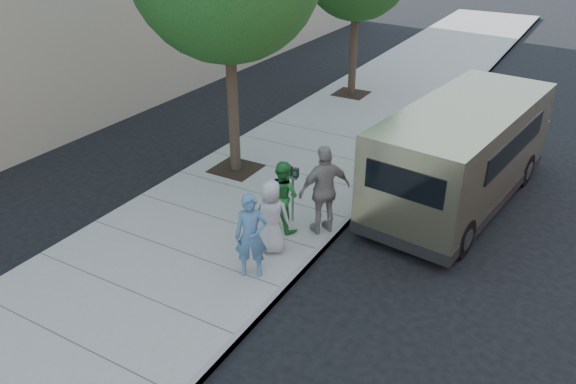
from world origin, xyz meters
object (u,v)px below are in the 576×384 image
object	(u,v)px
person_officer	(251,236)
van	(463,152)
person_green_shirt	(283,196)
person_striped_polo	(325,190)
person_gray_shirt	(271,217)
parking_meter	(293,183)

from	to	relation	value
person_officer	van	bearing A→B (deg)	33.54
person_green_shirt	person_striped_polo	distance (m)	0.93
person_green_shirt	van	bearing A→B (deg)	-115.99
person_green_shirt	person_gray_shirt	size ratio (longest dim) A/B	1.01
parking_meter	person_striped_polo	xyz separation A→B (m)	(0.81, -0.04, 0.04)
person_gray_shirt	person_officer	bearing A→B (deg)	78.00
parking_meter	van	size ratio (longest dim) A/B	0.19
person_officer	person_striped_polo	bearing A→B (deg)	46.80
person_green_shirt	person_gray_shirt	xyz separation A→B (m)	(0.25, -0.89, -0.01)
van	person_striped_polo	distance (m)	3.80
van	person_gray_shirt	size ratio (longest dim) A/B	4.34
van	parking_meter	bearing A→B (deg)	-125.77
person_officer	person_green_shirt	xyz separation A→B (m)	(-0.35, 1.79, -0.05)
parking_meter	person_gray_shirt	world-z (taller)	person_gray_shirt
van	person_striped_polo	size ratio (longest dim) A/B	3.41
person_green_shirt	person_gray_shirt	bearing A→B (deg)	119.91
person_striped_polo	van	bearing A→B (deg)	-176.79
parking_meter	person_striped_polo	bearing A→B (deg)	1.50
parking_meter	person_gray_shirt	size ratio (longest dim) A/B	0.84
van	person_gray_shirt	bearing A→B (deg)	-114.38
parking_meter	person_officer	distance (m)	2.19
parking_meter	person_officer	xyz separation A→B (m)	(0.31, -2.16, -0.11)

